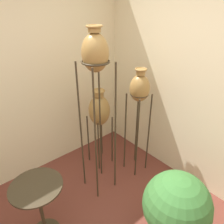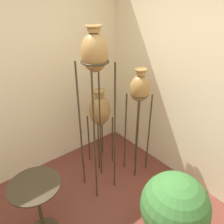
% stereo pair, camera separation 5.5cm
% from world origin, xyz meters
% --- Properties ---
extents(wall_back, '(7.31, 0.06, 2.70)m').
position_xyz_m(wall_back, '(0.00, 1.69, 1.35)').
color(wall_back, beige).
rests_on(wall_back, ground_plane).
extents(wall_right, '(0.06, 7.31, 2.70)m').
position_xyz_m(wall_right, '(1.69, 0.00, 1.35)').
color(wall_right, beige).
rests_on(wall_right, ground_plane).
extents(vase_stand_tall, '(0.31, 0.31, 2.01)m').
position_xyz_m(vase_stand_tall, '(0.66, 0.80, 1.69)').
color(vase_stand_tall, '#382D1E').
rests_on(vase_stand_tall, ground_plane).
extents(vase_stand_medium, '(0.25, 0.25, 1.50)m').
position_xyz_m(vase_stand_medium, '(1.25, 0.72, 1.21)').
color(vase_stand_medium, '#382D1E').
rests_on(vase_stand_medium, ground_plane).
extents(vase_stand_short, '(0.29, 0.29, 1.17)m').
position_xyz_m(vase_stand_short, '(0.97, 1.17, 0.86)').
color(vase_stand_short, '#382D1E').
rests_on(vase_stand_short, ground_plane).
extents(side_table, '(0.50, 0.50, 0.69)m').
position_xyz_m(side_table, '(-0.20, 0.64, 0.50)').
color(side_table, '#382D1E').
rests_on(side_table, ground_plane).
extents(potted_plant, '(0.65, 0.65, 0.82)m').
position_xyz_m(potted_plant, '(0.77, -0.27, 0.45)').
color(potted_plant, '#B26647').
rests_on(potted_plant, ground_plane).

